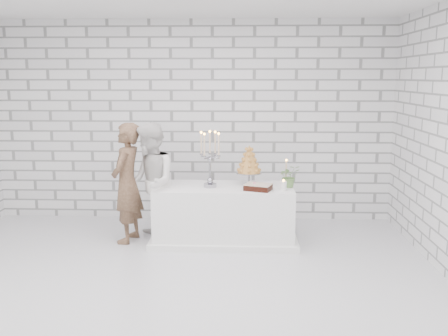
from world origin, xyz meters
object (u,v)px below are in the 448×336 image
cake_table (224,214)px  bride (150,183)px  candelabra (210,159)px  croquembouche (249,165)px  groom (127,183)px

cake_table → bride: 1.05m
candelabra → croquembouche: (0.51, 0.17, -0.11)m
croquembouche → cake_table: bearing=-159.1°
groom → candelabra: (1.09, -0.01, 0.33)m
bride → candelabra: size_ratio=2.14×
cake_table → candelabra: candelabra is taller
groom → bride: size_ratio=1.00×
groom → bride: bride is taller
cake_table → candelabra: bearing=-164.6°
bride → croquembouche: bride is taller
bride → candelabra: bride is taller
bride → candelabra: (0.78, 0.01, 0.33)m
bride → croquembouche: 1.32m
cake_table → groom: bearing=-178.3°
cake_table → croquembouche: (0.32, 0.12, 0.64)m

